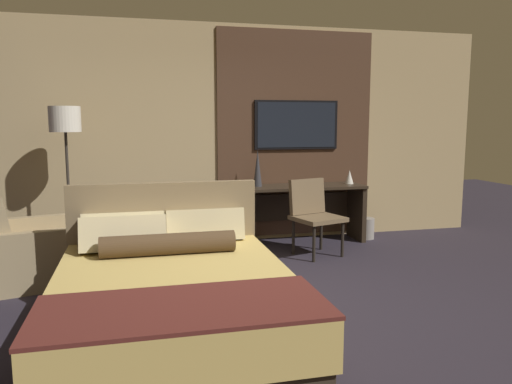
% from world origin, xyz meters
% --- Properties ---
extents(ground_plane, '(16.00, 16.00, 0.00)m').
position_xyz_m(ground_plane, '(0.00, 0.00, 0.00)').
color(ground_plane, '#28232D').
extents(wall_back_tv_panel, '(7.20, 0.09, 2.80)m').
position_xyz_m(wall_back_tv_panel, '(0.12, 2.59, 1.40)').
color(wall_back_tv_panel, tan).
rests_on(wall_back_tv_panel, ground_plane).
extents(bed, '(1.66, 2.17, 1.03)m').
position_xyz_m(bed, '(-0.89, -0.32, 0.31)').
color(bed, '#33281E').
rests_on(bed, ground_plane).
extents(desk, '(1.61, 0.54, 0.75)m').
position_xyz_m(desk, '(0.98, 2.30, 0.50)').
color(desk, '#2D2319').
rests_on(desk, ground_plane).
extents(tv, '(1.14, 0.04, 0.64)m').
position_xyz_m(tv, '(0.98, 2.52, 1.53)').
color(tv, black).
extents(desk_chair, '(0.65, 0.64, 0.89)m').
position_xyz_m(desk_chair, '(0.91, 1.67, 0.53)').
color(desk_chair, brown).
rests_on(desk_chair, ground_plane).
extents(armchair_by_window, '(1.06, 1.09, 0.81)m').
position_xyz_m(armchair_by_window, '(-2.07, 1.36, 0.27)').
color(armchair_by_window, '#998460').
rests_on(armchair_by_window, ground_plane).
extents(floor_lamp, '(0.34, 0.34, 1.73)m').
position_xyz_m(floor_lamp, '(-1.85, 2.06, 1.46)').
color(floor_lamp, '#282623').
rests_on(floor_lamp, ground_plane).
extents(vase_tall, '(0.11, 0.11, 0.47)m').
position_xyz_m(vase_tall, '(0.40, 2.31, 0.98)').
color(vase_tall, '#333338').
rests_on(vase_tall, desk).
extents(vase_short, '(0.11, 0.11, 0.18)m').
position_xyz_m(vase_short, '(1.65, 2.30, 0.84)').
color(vase_short, silver).
rests_on(vase_short, desk).
extents(waste_bin, '(0.22, 0.22, 0.28)m').
position_xyz_m(waste_bin, '(1.89, 2.24, 0.14)').
color(waste_bin, gray).
rests_on(waste_bin, ground_plane).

